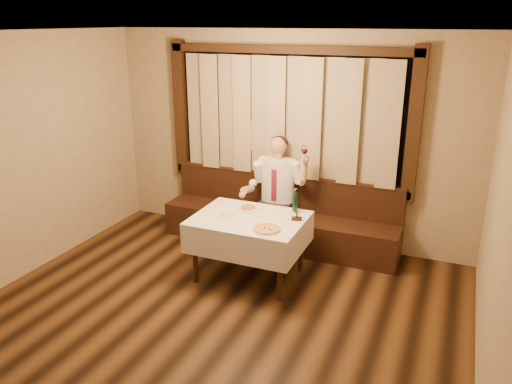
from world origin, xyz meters
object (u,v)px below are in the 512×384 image
at_px(green_bottle, 295,202).
at_px(seated_man, 276,185).
at_px(pasta_cream, 227,213).
at_px(dining_table, 249,226).
at_px(pasta_red, 248,206).
at_px(banquette, 280,222).
at_px(cruet_caddy, 297,217).
at_px(pizza, 267,229).

height_order(green_bottle, seated_man, seated_man).
xyz_separation_m(pasta_cream, green_bottle, (0.68, 0.42, 0.09)).
height_order(dining_table, green_bottle, green_bottle).
bearing_deg(dining_table, green_bottle, 40.89).
bearing_deg(pasta_red, banquette, 81.64).
height_order(pasta_red, cruet_caddy, cruet_caddy).
bearing_deg(pizza, pasta_cream, 159.14).
bearing_deg(cruet_caddy, pasta_red, 158.38).
height_order(pizza, pasta_cream, pasta_cream).
relative_size(dining_table, green_bottle, 4.45).
distance_m(banquette, pasta_red, 0.93).
distance_m(pasta_red, cruet_caddy, 0.65).
bearing_deg(banquette, dining_table, -90.00).
bearing_deg(pasta_red, dining_table, -63.49).
bearing_deg(green_bottle, pasta_cream, -148.42).
bearing_deg(banquette, pasta_cream, -103.32).
distance_m(cruet_caddy, seated_man, 0.98).
xyz_separation_m(banquette, pasta_red, (-0.12, -0.79, 0.48)).
bearing_deg(dining_table, pasta_cream, -169.16).
bearing_deg(green_bottle, banquette, 123.24).
distance_m(banquette, green_bottle, 0.97).
bearing_deg(pasta_cream, dining_table, 10.84).
xyz_separation_m(dining_table, cruet_caddy, (0.53, 0.13, 0.15)).
relative_size(pizza, seated_man, 0.21).
bearing_deg(seated_man, pasta_red, -97.61).
relative_size(pasta_red, pasta_cream, 1.23).
bearing_deg(pasta_red, seated_man, 82.39).
distance_m(pizza, green_bottle, 0.66).
bearing_deg(pizza, banquette, 104.10).
height_order(dining_table, seated_man, seated_man).
bearing_deg(dining_table, banquette, 90.00).
distance_m(green_bottle, seated_man, 0.72).
height_order(banquette, cruet_caddy, banquette).
xyz_separation_m(banquette, pizza, (0.32, -1.29, 0.46)).
distance_m(pasta_red, green_bottle, 0.57).
height_order(pasta_red, seated_man, seated_man).
distance_m(pizza, pasta_red, 0.67).
relative_size(green_bottle, seated_man, 0.19).
relative_size(banquette, pasta_cream, 13.96).
bearing_deg(pasta_cream, seated_man, 76.75).
bearing_deg(pasta_red, pizza, -48.71).
bearing_deg(seated_man, pasta_cream, -103.25).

